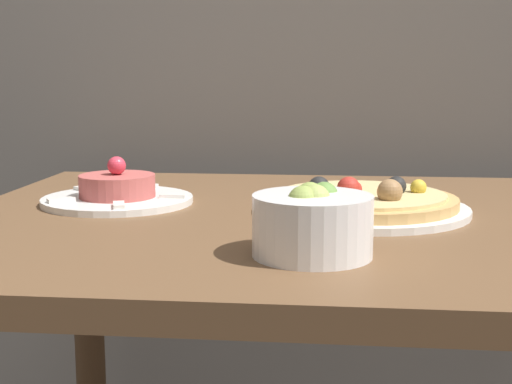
# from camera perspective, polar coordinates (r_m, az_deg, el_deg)

# --- Properties ---
(dining_table) EXTENTS (1.03, 0.81, 0.77)m
(dining_table) POSITION_cam_1_polar(r_m,az_deg,el_deg) (1.05, 4.15, -8.28)
(dining_table) COLOR brown
(dining_table) RESTS_ON ground_plane
(pizza_plate) EXTENTS (0.31, 0.31, 0.06)m
(pizza_plate) POSITION_cam_1_polar(r_m,az_deg,el_deg) (1.04, 8.46, -0.84)
(pizza_plate) COLOR white
(pizza_plate) RESTS_ON dining_table
(tartare_plate) EXTENTS (0.23, 0.23, 0.07)m
(tartare_plate) POSITION_cam_1_polar(r_m,az_deg,el_deg) (1.13, -11.02, -0.06)
(tartare_plate) COLOR white
(tartare_plate) RESTS_ON dining_table
(small_bowl) EXTENTS (0.13, 0.13, 0.08)m
(small_bowl) POSITION_cam_1_polar(r_m,az_deg,el_deg) (0.79, 4.55, -2.46)
(small_bowl) COLOR white
(small_bowl) RESTS_ON dining_table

